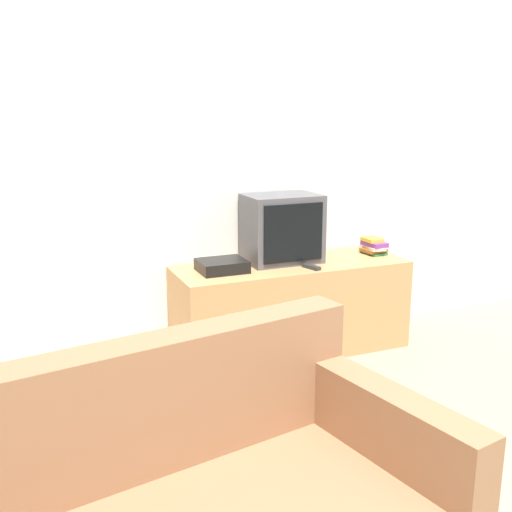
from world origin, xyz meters
The scene contains 6 objects.
wall_back centered at (0.00, 3.03, 1.30)m, with size 9.00×0.06×2.60m.
tv_stand centered at (0.60, 2.71, 0.31)m, with size 1.63×0.55×0.63m.
television centered at (0.57, 2.80, 0.86)m, with size 0.51×0.36×0.47m.
book_stack centered at (1.29, 2.75, 0.69)m, with size 0.17×0.23×0.12m.
remote_on_stand centered at (0.66, 2.54, 0.64)m, with size 0.08×0.15×0.02m.
set_top_box centered at (0.09, 2.71, 0.67)m, with size 0.31×0.26×0.08m.
Camera 1 is at (-1.19, -0.87, 1.65)m, focal length 42.00 mm.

